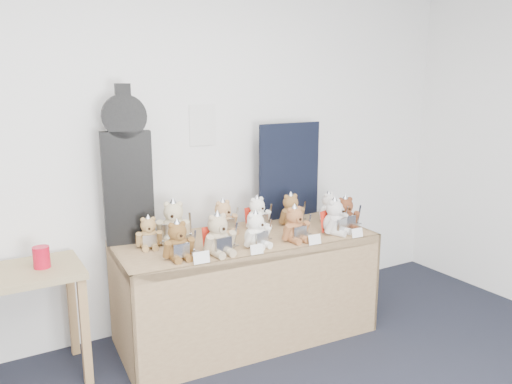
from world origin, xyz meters
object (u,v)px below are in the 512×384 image
teddy_back_far_left (149,234)px  teddy_front_far_left (178,242)px  red_cup (41,257)px  teddy_front_left (218,236)px  teddy_back_right (291,211)px  teddy_front_end (345,215)px  teddy_back_centre_left (224,218)px  guitar_case (127,167)px  teddy_back_left (174,223)px  teddy_front_centre (256,231)px  display_table (251,262)px  teddy_back_end (329,208)px  side_table (5,294)px  teddy_front_right (295,225)px  teddy_back_centre_right (257,214)px  teddy_front_far_right (335,218)px

teddy_back_far_left → teddy_front_far_left: bearing=-60.9°
red_cup → teddy_front_left: bearing=-20.4°
red_cup → teddy_back_right: 1.75m
teddy_front_end → teddy_back_centre_left: size_ratio=1.00×
guitar_case → teddy_back_left: bearing=-13.2°
teddy_front_end → teddy_back_left: 1.25m
teddy_front_centre → teddy_back_left: size_ratio=0.85×
display_table → teddy_back_right: 0.55m
teddy_front_left → teddy_front_end: bearing=-4.3°
teddy_back_centre_left → teddy_back_end: bearing=-19.1°
display_table → red_cup: (-1.30, 0.22, 0.20)m
teddy_front_far_left → teddy_back_right: (1.02, 0.27, 0.00)m
guitar_case → teddy_front_far_left: guitar_case is taller
guitar_case → teddy_back_right: size_ratio=3.85×
teddy_front_left → red_cup: bearing=153.9°
display_table → side_table: bearing=174.9°
side_table → teddy_front_centre: bearing=-14.4°
teddy_front_left → teddy_front_centre: bearing=-5.0°
guitar_case → teddy_back_far_left: 0.46m
side_table → teddy_back_left: 1.09m
red_cup → teddy_front_right: size_ratio=0.47×
teddy_front_centre → teddy_front_right: size_ratio=0.97×
teddy_front_far_left → teddy_back_centre_right: same height
teddy_back_end → teddy_back_centre_left: bearing=157.0°
teddy_front_centre → teddy_front_right: (0.29, -0.02, 0.00)m
teddy_front_end → teddy_front_centre: bearing=-168.1°
teddy_front_right → teddy_back_far_left: (-0.90, 0.36, -0.01)m
teddy_front_far_right → teddy_back_centre_left: teddy_front_far_right is taller
teddy_front_right → teddy_back_end: size_ratio=1.07×
red_cup → teddy_back_right: bearing=-1.6°
teddy_back_centre_left → teddy_back_right: 0.54m
side_table → teddy_front_far_left: teddy_front_far_left is taller
teddy_front_end → teddy_back_centre_left: 0.89m
teddy_front_far_right → teddy_back_centre_left: 0.79m
teddy_front_left → guitar_case: bearing=122.9°
guitar_case → teddy_back_centre_right: guitar_case is taller
side_table → teddy_back_far_left: 0.90m
display_table → teddy_front_far_left: (-0.56, -0.10, 0.27)m
display_table → teddy_back_centre_left: 0.37m
teddy_back_centre_left → teddy_back_right: bearing=-18.6°
teddy_front_left → teddy_back_right: bearing=16.9°
teddy_front_centre → teddy_back_centre_right: (0.22, 0.37, 0.00)m
teddy_front_far_left → teddy_front_right: teddy_front_right is taller
side_table → teddy_back_centre_right: bearing=-0.5°
guitar_case → teddy_back_left: (0.27, -0.11, -0.39)m
teddy_front_far_right → teddy_back_far_left: (-1.25, 0.36, -0.02)m
teddy_front_far_left → teddy_front_left: teddy_front_left is taller
red_cup → teddy_back_right: size_ratio=0.47×
teddy_back_centre_left → display_table: bearing=-82.1°
guitar_case → side_table: bearing=-160.6°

